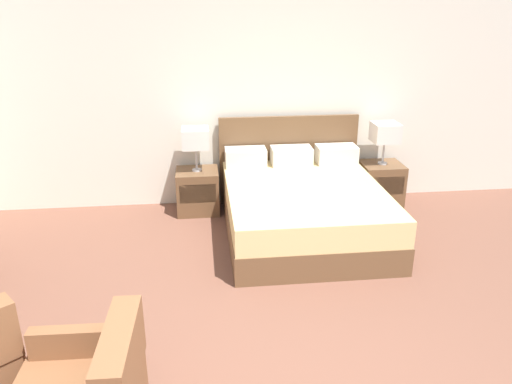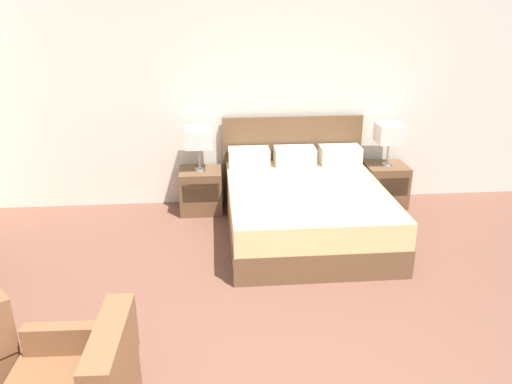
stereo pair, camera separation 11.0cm
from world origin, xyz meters
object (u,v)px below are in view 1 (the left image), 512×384
Objects in this scene: bed at (303,206)px; nightstand_left at (198,191)px; table_lamp_right at (385,133)px; table_lamp_left at (195,139)px; nightstand_right at (380,184)px.

bed is 3.92× the size of nightstand_left.
table_lamp_right is (2.22, 0.00, 0.63)m from nightstand_left.
table_lamp_right is (1.11, 0.69, 0.59)m from bed.
nightstand_left is 1.01× the size of table_lamp_right.
table_lamp_right is at bearing 0.04° from nightstand_left.
table_lamp_left is at bearing 90.00° from nightstand_left.
bed is 3.97× the size of table_lamp_left.
table_lamp_right reaches higher than nightstand_left.
nightstand_left is at bearing 148.05° from bed.
bed is 1.31m from nightstand_right.
table_lamp_left is 1.00× the size of table_lamp_right.
nightstand_right is (1.11, 0.69, -0.05)m from bed.
nightstand_left and nightstand_right have the same top height.
nightstand_right is at bearing 31.95° from bed.
bed reaches higher than nightstand_right.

